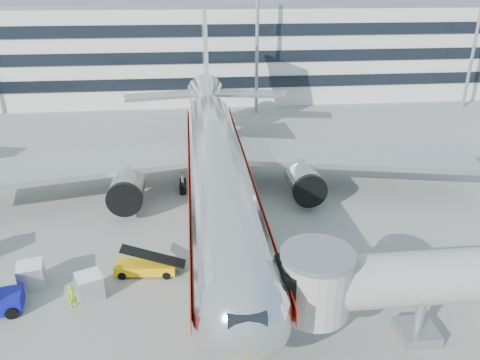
{
  "coord_description": "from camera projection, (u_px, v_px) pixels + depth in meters",
  "views": [
    {
      "loc": [
        -2.1,
        -28.31,
        19.44
      ],
      "look_at": [
        1.71,
        7.0,
        4.0
      ],
      "focal_mm": 35.0,
      "sensor_mm": 36.0,
      "label": 1
    }
  ],
  "objects": [
    {
      "name": "cargo_container_left",
      "position": [
        31.0,
        275.0,
        31.65
      ],
      "size": [
        1.97,
        1.97,
        1.76
      ],
      "color": "#B3B5BA",
      "rests_on": "ground"
    },
    {
      "name": "main_jet",
      "position": [
        216.0,
        158.0,
        42.77
      ],
      "size": [
        50.95,
        48.7,
        16.06
      ],
      "color": "silver",
      "rests_on": "ground"
    },
    {
      "name": "ramp_worker",
      "position": [
        72.0,
        296.0,
        29.67
      ],
      "size": [
        0.71,
        0.62,
        1.65
      ],
      "primitive_type": "imported",
      "rotation": [
        0.0,
        0.0,
        0.47
      ],
      "color": "#86D616",
      "rests_on": "ground"
    },
    {
      "name": "ground",
      "position": [
        227.0,
        270.0,
        33.77
      ],
      "size": [
        180.0,
        180.0,
        0.0
      ],
      "primitive_type": "plane",
      "color": "gray",
      "rests_on": "ground"
    },
    {
      "name": "lead_in_line",
      "position": [
        218.0,
        208.0,
        42.88
      ],
      "size": [
        0.25,
        70.0,
        0.01
      ],
      "primitive_type": "cube",
      "color": "yellow",
      "rests_on": "ground"
    },
    {
      "name": "jet_bridge",
      "position": [
        455.0,
        280.0,
        26.13
      ],
      "size": [
        17.8,
        4.5,
        7.0
      ],
      "color": "silver",
      "rests_on": "ground"
    },
    {
      "name": "light_mast_centre",
      "position": [
        257.0,
        12.0,
        66.91
      ],
      "size": [
        2.4,
        1.2,
        25.45
      ],
      "color": "gray",
      "rests_on": "ground"
    },
    {
      "name": "cargo_container_front",
      "position": [
        90.0,
        286.0,
        30.65
      ],
      "size": [
        2.07,
        2.07,
        1.68
      ],
      "color": "#B3B5BA",
      "rests_on": "ground"
    },
    {
      "name": "belt_loader",
      "position": [
        146.0,
        266.0,
        33.18
      ],
      "size": [
        4.56,
        1.98,
        2.15
      ],
      "color": "#E1A709",
      "rests_on": "ground"
    },
    {
      "name": "terminal",
      "position": [
        200.0,
        48.0,
        83.49
      ],
      "size": [
        150.0,
        24.25,
        15.6
      ],
      "color": "silver",
      "rests_on": "ground"
    }
  ]
}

